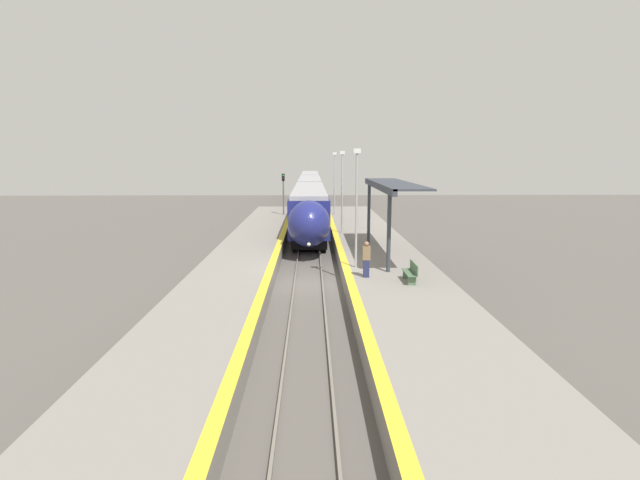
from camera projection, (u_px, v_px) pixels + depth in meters
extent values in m
plane|color=#56514C|center=(309.00, 285.00, 25.59)|extent=(120.00, 120.00, 0.00)
cube|color=slate|center=(294.00, 284.00, 25.57)|extent=(0.08, 90.00, 0.15)
cube|color=slate|center=(323.00, 284.00, 25.59)|extent=(0.08, 90.00, 0.15)
cube|color=black|center=(309.00, 227.00, 42.44)|extent=(2.51, 17.28, 0.74)
cube|color=navy|center=(309.00, 217.00, 42.30)|extent=(2.85, 18.78, 0.94)
cube|color=yellow|center=(309.00, 210.00, 42.20)|extent=(2.86, 18.78, 0.32)
cube|color=navy|center=(309.00, 199.00, 42.05)|extent=(2.85, 18.78, 1.42)
cube|color=black|center=(309.00, 200.00, 42.06)|extent=(2.88, 17.28, 0.78)
cube|color=#9E9EA3|center=(309.00, 189.00, 41.91)|extent=(2.56, 18.78, 0.30)
cylinder|color=black|center=(299.00, 243.00, 35.63)|extent=(0.12, 0.85, 0.85)
cylinder|color=black|center=(319.00, 243.00, 35.65)|extent=(0.12, 0.85, 0.85)
cylinder|color=black|center=(300.00, 238.00, 37.80)|extent=(0.12, 0.85, 0.85)
cylinder|color=black|center=(319.00, 238.00, 37.82)|extent=(0.12, 0.85, 0.85)
cylinder|color=black|center=(302.00, 222.00, 47.11)|extent=(0.12, 0.85, 0.85)
cylinder|color=black|center=(317.00, 222.00, 47.14)|extent=(0.12, 0.85, 0.85)
cylinder|color=black|center=(302.00, 219.00, 49.28)|extent=(0.12, 0.85, 0.85)
cylinder|color=black|center=(317.00, 219.00, 49.31)|extent=(0.12, 0.85, 0.85)
ellipsoid|color=navy|center=(309.00, 224.00, 31.70)|extent=(2.74, 3.63, 2.95)
ellipsoid|color=black|center=(309.00, 217.00, 31.17)|extent=(1.99, 2.12, 1.50)
sphere|color=#F9F4CC|center=(309.00, 244.00, 30.54)|extent=(0.24, 0.24, 0.24)
cube|color=black|center=(310.00, 205.00, 61.75)|extent=(2.51, 17.28, 0.74)
cube|color=navy|center=(310.00, 198.00, 61.61)|extent=(2.85, 18.78, 0.94)
cube|color=yellow|center=(310.00, 193.00, 61.50)|extent=(2.86, 18.78, 0.32)
cube|color=navy|center=(310.00, 186.00, 61.36)|extent=(2.85, 18.78, 1.42)
cube|color=black|center=(310.00, 186.00, 61.37)|extent=(2.88, 17.28, 0.78)
cube|color=#9E9EA3|center=(310.00, 179.00, 61.22)|extent=(2.56, 18.78, 0.30)
cylinder|color=black|center=(303.00, 212.00, 54.94)|extent=(0.12, 0.85, 0.85)
cylinder|color=black|center=(316.00, 212.00, 54.96)|extent=(0.12, 0.85, 0.85)
cylinder|color=black|center=(304.00, 210.00, 57.11)|extent=(0.12, 0.85, 0.85)
cylinder|color=black|center=(316.00, 210.00, 57.13)|extent=(0.12, 0.85, 0.85)
cylinder|color=black|center=(305.00, 203.00, 66.42)|extent=(0.12, 0.85, 0.85)
cylinder|color=black|center=(315.00, 203.00, 66.44)|extent=(0.12, 0.85, 0.85)
cylinder|color=black|center=(305.00, 201.00, 68.59)|extent=(0.12, 0.85, 0.85)
cylinder|color=black|center=(315.00, 201.00, 68.61)|extent=(0.12, 0.85, 0.85)
cube|color=black|center=(310.00, 193.00, 81.05)|extent=(2.51, 17.28, 0.74)
cube|color=navy|center=(310.00, 188.00, 80.92)|extent=(2.85, 18.78, 0.94)
cube|color=yellow|center=(310.00, 184.00, 80.81)|extent=(2.86, 18.78, 0.32)
cube|color=navy|center=(310.00, 179.00, 80.67)|extent=(2.85, 18.78, 1.42)
cube|color=black|center=(310.00, 179.00, 80.68)|extent=(2.88, 17.28, 0.78)
cube|color=#9E9EA3|center=(310.00, 173.00, 80.52)|extent=(2.56, 18.78, 0.30)
cylinder|color=black|center=(305.00, 198.00, 74.24)|extent=(0.12, 0.85, 0.85)
cylinder|color=black|center=(315.00, 198.00, 74.27)|extent=(0.12, 0.85, 0.85)
cylinder|color=black|center=(305.00, 197.00, 76.41)|extent=(0.12, 0.85, 0.85)
cylinder|color=black|center=(315.00, 197.00, 76.44)|extent=(0.12, 0.85, 0.85)
cylinder|color=black|center=(306.00, 192.00, 85.72)|extent=(0.12, 0.85, 0.85)
cylinder|color=black|center=(314.00, 192.00, 85.75)|extent=(0.12, 0.85, 0.85)
cylinder|color=black|center=(306.00, 191.00, 87.89)|extent=(0.12, 0.85, 0.85)
cylinder|color=black|center=(314.00, 191.00, 87.92)|extent=(0.12, 0.85, 0.85)
cube|color=gray|center=(390.00, 277.00, 25.60)|extent=(4.91, 64.00, 0.87)
cube|color=yellow|center=(346.00, 268.00, 25.48)|extent=(0.40, 64.00, 0.01)
cube|color=gray|center=(234.00, 277.00, 25.45)|extent=(4.10, 64.00, 0.87)
cube|color=yellow|center=(270.00, 269.00, 25.41)|extent=(0.40, 64.00, 0.01)
cube|color=#4C6B4C|center=(412.00, 281.00, 22.12)|extent=(0.36, 0.06, 0.42)
cube|color=#4C6B4C|center=(407.00, 274.00, 23.34)|extent=(0.36, 0.06, 0.42)
cube|color=#4C6B4C|center=(410.00, 273.00, 22.69)|extent=(0.44, 1.65, 0.03)
cube|color=#4C6B4C|center=(414.00, 268.00, 22.65)|extent=(0.04, 1.65, 0.44)
cube|color=navy|center=(366.00, 269.00, 23.58)|extent=(0.28, 0.20, 0.84)
cube|color=#7F6647|center=(366.00, 253.00, 23.45)|extent=(0.36, 0.22, 0.66)
sphere|color=#936B4C|center=(367.00, 244.00, 23.38)|extent=(0.23, 0.23, 0.23)
cylinder|color=#59595E|center=(284.00, 202.00, 48.73)|extent=(0.14, 0.14, 4.17)
cube|color=black|center=(283.00, 177.00, 48.33)|extent=(0.28, 0.20, 0.70)
sphere|color=#1ED833|center=(283.00, 176.00, 48.19)|extent=(0.14, 0.14, 0.14)
sphere|color=#330A0A|center=(283.00, 179.00, 48.25)|extent=(0.14, 0.14, 0.14)
cylinder|color=#9E9EA3|center=(356.00, 211.00, 25.30)|extent=(0.12, 0.12, 5.81)
cube|color=silver|center=(357.00, 151.00, 24.80)|extent=(0.36, 0.20, 0.24)
cylinder|color=#9E9EA3|center=(342.00, 194.00, 36.99)|extent=(0.12, 0.12, 5.81)
cube|color=silver|center=(342.00, 153.00, 36.49)|extent=(0.36, 0.20, 0.24)
cylinder|color=#9E9EA3|center=(335.00, 185.00, 48.69)|extent=(0.12, 0.12, 5.81)
cube|color=silver|center=(335.00, 154.00, 48.19)|extent=(0.36, 0.20, 0.24)
cylinder|color=#333842|center=(389.00, 233.00, 24.43)|extent=(0.20, 0.20, 3.92)
cylinder|color=#333842|center=(369.00, 213.00, 32.85)|extent=(0.20, 0.20, 3.92)
cube|color=#333842|center=(378.00, 186.00, 28.30)|extent=(0.24, 11.54, 0.36)
cube|color=#333842|center=(394.00, 183.00, 28.30)|extent=(2.00, 11.54, 0.10)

